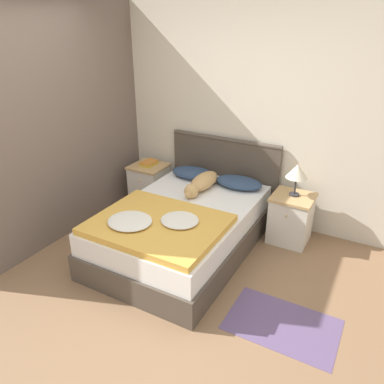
{
  "coord_description": "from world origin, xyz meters",
  "views": [
    {
      "loc": [
        1.74,
        -1.99,
        2.33
      ],
      "look_at": [
        -0.04,
        1.23,
        0.61
      ],
      "focal_mm": 35.0,
      "sensor_mm": 36.0,
      "label": 1
    }
  ],
  "objects_px": {
    "nightstand_right": "(291,218)",
    "book_stack": "(149,163)",
    "bed": "(183,229)",
    "pillow_left": "(193,173)",
    "nightstand_left": "(150,184)",
    "dog": "(202,183)",
    "pillow_right": "(239,182)",
    "table_lamp": "(297,172)"
  },
  "relations": [
    {
      "from": "bed",
      "to": "nightstand_right",
      "type": "distance_m",
      "value": 1.23
    },
    {
      "from": "dog",
      "to": "book_stack",
      "type": "distance_m",
      "value": 0.97
    },
    {
      "from": "pillow_left",
      "to": "book_stack",
      "type": "height_order",
      "value": "pillow_left"
    },
    {
      "from": "pillow_right",
      "to": "nightstand_left",
      "type": "bearing_deg",
      "value": -178.61
    },
    {
      "from": "bed",
      "to": "book_stack",
      "type": "height_order",
      "value": "book_stack"
    },
    {
      "from": "pillow_right",
      "to": "table_lamp",
      "type": "xyz_separation_m",
      "value": [
        0.66,
        -0.01,
        0.27
      ]
    },
    {
      "from": "bed",
      "to": "pillow_left",
      "type": "xyz_separation_m",
      "value": [
        -0.31,
        0.79,
        0.32
      ]
    },
    {
      "from": "nightstand_right",
      "to": "book_stack",
      "type": "distance_m",
      "value": 1.96
    },
    {
      "from": "nightstand_left",
      "to": "book_stack",
      "type": "xyz_separation_m",
      "value": [
        -0.01,
        0.02,
        0.3
      ]
    },
    {
      "from": "nightstand_right",
      "to": "pillow_left",
      "type": "bearing_deg",
      "value": 178.61
    },
    {
      "from": "bed",
      "to": "dog",
      "type": "relative_size",
      "value": 2.64
    },
    {
      "from": "pillow_right",
      "to": "pillow_left",
      "type": "bearing_deg",
      "value": 180.0
    },
    {
      "from": "pillow_left",
      "to": "table_lamp",
      "type": "relative_size",
      "value": 1.55
    },
    {
      "from": "nightstand_right",
      "to": "table_lamp",
      "type": "bearing_deg",
      "value": 90.0
    },
    {
      "from": "nightstand_right",
      "to": "pillow_right",
      "type": "height_order",
      "value": "pillow_right"
    },
    {
      "from": "bed",
      "to": "pillow_right",
      "type": "bearing_deg",
      "value": 68.71
    },
    {
      "from": "pillow_left",
      "to": "nightstand_right",
      "type": "bearing_deg",
      "value": -1.39
    },
    {
      "from": "nightstand_right",
      "to": "nightstand_left",
      "type": "bearing_deg",
      "value": 180.0
    },
    {
      "from": "book_stack",
      "to": "dog",
      "type": "bearing_deg",
      "value": -15.89
    },
    {
      "from": "dog",
      "to": "book_stack",
      "type": "bearing_deg",
      "value": 164.11
    },
    {
      "from": "pillow_left",
      "to": "dog",
      "type": "bearing_deg",
      "value": -45.67
    },
    {
      "from": "pillow_left",
      "to": "dog",
      "type": "relative_size",
      "value": 0.74
    },
    {
      "from": "nightstand_right",
      "to": "dog",
      "type": "relative_size",
      "value": 0.73
    },
    {
      "from": "bed",
      "to": "nightstand_right",
      "type": "bearing_deg",
      "value": 38.03
    },
    {
      "from": "bed",
      "to": "table_lamp",
      "type": "xyz_separation_m",
      "value": [
        0.97,
        0.78,
        0.58
      ]
    },
    {
      "from": "table_lamp",
      "to": "pillow_left",
      "type": "bearing_deg",
      "value": 179.75
    },
    {
      "from": "pillow_right",
      "to": "dog",
      "type": "distance_m",
      "value": 0.44
    },
    {
      "from": "nightstand_left",
      "to": "dog",
      "type": "distance_m",
      "value": 1.01
    },
    {
      "from": "nightstand_left",
      "to": "pillow_left",
      "type": "height_order",
      "value": "pillow_left"
    },
    {
      "from": "pillow_left",
      "to": "book_stack",
      "type": "distance_m",
      "value": 0.67
    },
    {
      "from": "nightstand_left",
      "to": "nightstand_right",
      "type": "distance_m",
      "value": 1.93
    },
    {
      "from": "pillow_right",
      "to": "table_lamp",
      "type": "bearing_deg",
      "value": -0.48
    },
    {
      "from": "pillow_left",
      "to": "pillow_right",
      "type": "height_order",
      "value": "same"
    },
    {
      "from": "nightstand_left",
      "to": "pillow_right",
      "type": "xyz_separation_m",
      "value": [
        1.27,
        0.03,
        0.29
      ]
    },
    {
      "from": "nightstand_left",
      "to": "nightstand_right",
      "type": "bearing_deg",
      "value": 0.0
    },
    {
      "from": "bed",
      "to": "dog",
      "type": "bearing_deg",
      "value": 94.31
    },
    {
      "from": "bed",
      "to": "pillow_left",
      "type": "height_order",
      "value": "pillow_left"
    },
    {
      "from": "nightstand_right",
      "to": "dog",
      "type": "distance_m",
      "value": 1.08
    },
    {
      "from": "book_stack",
      "to": "table_lamp",
      "type": "xyz_separation_m",
      "value": [
        1.94,
        0.0,
        0.25
      ]
    },
    {
      "from": "pillow_right",
      "to": "table_lamp",
      "type": "distance_m",
      "value": 0.71
    },
    {
      "from": "bed",
      "to": "nightstand_left",
      "type": "height_order",
      "value": "nightstand_left"
    },
    {
      "from": "nightstand_left",
      "to": "pillow_left",
      "type": "relative_size",
      "value": 0.99
    }
  ]
}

